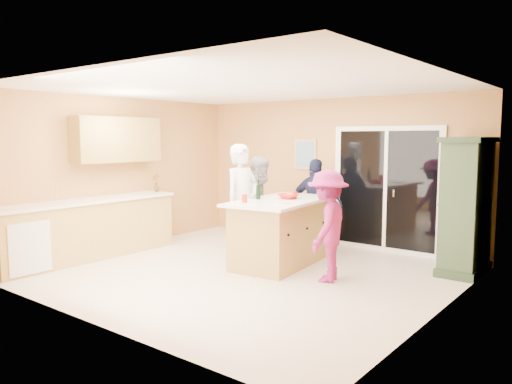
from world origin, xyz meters
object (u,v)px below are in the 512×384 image
Objects in this scene: green_hutch at (466,207)px; woman_white at (242,203)px; woman_navy at (316,205)px; woman_magenta at (327,226)px; woman_grey at (262,205)px; kitchen_island at (281,234)px.

woman_white is (-2.95, -1.37, -0.03)m from green_hutch.
woman_navy is 1.05× the size of woman_magenta.
woman_white is 1.13× the size of woman_grey.
woman_magenta is (1.06, -1.47, -0.03)m from woman_navy.
woman_grey reaches higher than woman_magenta.
woman_grey reaches higher than woman_navy.
green_hutch is 1.23× the size of woman_navy.
woman_white is at bearing 51.14° from woman_navy.
green_hutch reaches higher than kitchen_island.
green_hutch is at bearing 20.65° from kitchen_island.
kitchen_island is 1.27× the size of woman_navy.
green_hutch is 1.06× the size of woman_white.
woman_magenta is at bearing -109.87° from woman_grey.
woman_grey is at bearing -166.37° from green_hutch.
woman_navy is (-2.40, -0.08, -0.16)m from green_hutch.
woman_magenta reaches higher than kitchen_island.
woman_white reaches higher than kitchen_island.
green_hutch reaches higher than woman_navy.
green_hutch is 1.20× the size of woman_grey.
woman_grey is (-3.05, -0.74, -0.13)m from green_hutch.
kitchen_island is 1.16m from woman_navy.
green_hutch reaches higher than woman_magenta.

